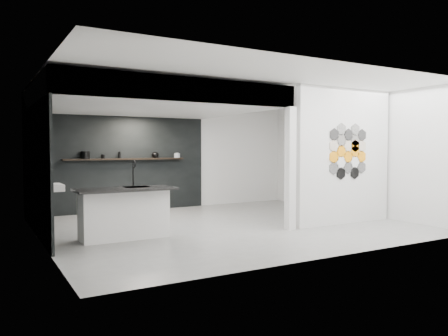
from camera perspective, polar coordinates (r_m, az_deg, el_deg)
floor at (r=8.94m, az=0.40°, el=-7.51°), size 7.00×6.00×0.01m
partition_panel at (r=9.37m, az=15.42°, el=1.51°), size 2.45×0.15×2.80m
bay_clad_back at (r=11.04m, az=-13.30°, el=0.51°), size 4.40×0.04×2.35m
bay_clad_left at (r=8.67m, az=-23.42°, el=-0.18°), size 0.04×4.00×2.35m
bulkhead at (r=9.21m, az=-9.88°, el=8.71°), size 4.40×4.00×0.40m
corner_column at (r=8.44m, az=8.65°, el=-0.06°), size 0.16×0.16×2.35m
fascia_beam at (r=7.45m, az=-4.79°, el=10.21°), size 4.40×0.16×0.40m
wall_basin at (r=8.52m, az=-21.70°, el=-2.38°), size 0.40×0.60×0.12m
display_shelf at (r=10.96m, az=-12.65°, el=1.15°), size 3.00×0.15×0.04m
kitchen_island at (r=7.76m, az=-12.88°, el=-5.68°), size 1.67×0.74×1.34m
stockpot at (r=10.71m, az=-17.68°, el=1.63°), size 0.21×0.21×0.17m
kettle at (r=11.20m, az=-8.98°, el=1.71°), size 0.23×0.23×0.15m
glass_bowl at (r=11.43m, az=-6.16°, el=1.63°), size 0.16×0.16×0.11m
glass_vase at (r=11.43m, az=-6.16°, el=1.67°), size 0.10×0.10×0.13m
bottle_dark at (r=10.91m, az=-13.51°, el=1.66°), size 0.07×0.07×0.16m
utensil_cup at (r=10.81m, az=-15.53°, el=1.47°), size 0.10×0.10×0.10m
hex_tile_cluster at (r=9.33m, az=15.94°, el=2.14°), size 1.04×0.02×1.16m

